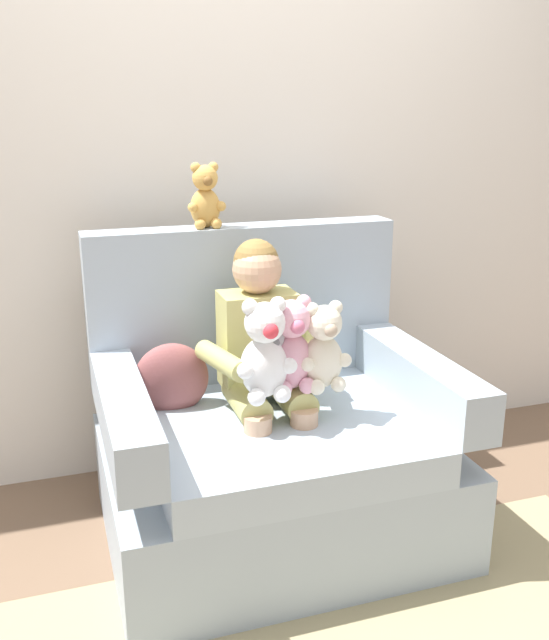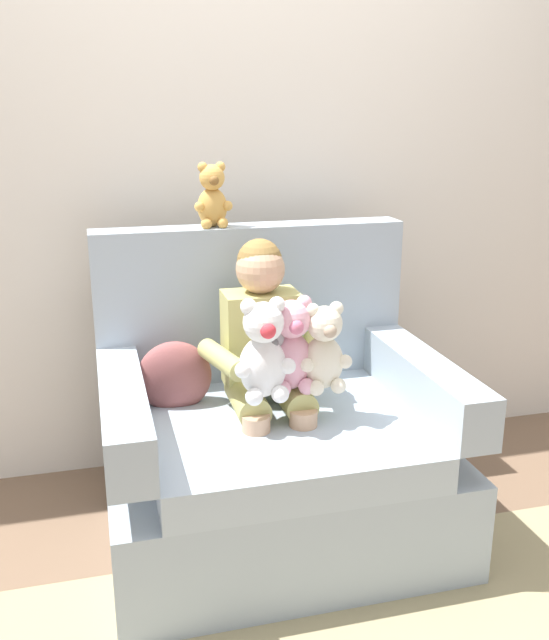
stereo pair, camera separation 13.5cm
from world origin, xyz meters
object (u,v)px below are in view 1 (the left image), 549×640
object	(u,v)px
throw_pillow	(172,379)
plush_white	(265,352)
seated_child	(263,349)
plush_grey	(270,358)
plush_pink	(291,347)
plush_honey_on_backrest	(205,198)
armchair	(271,445)
plush_cream	(324,349)

from	to	relation	value
throw_pillow	plush_white	bearing A→B (deg)	-47.77
seated_child	plush_grey	distance (m)	0.14
plush_white	throw_pillow	world-z (taller)	plush_white
plush_pink	plush_honey_on_backrest	xyz separation A→B (m)	(-0.17, 0.45, 0.44)
seated_child	throw_pillow	distance (m)	0.34
armchair	plush_grey	distance (m)	0.39
seated_child	plush_white	world-z (taller)	seated_child
armchair	seated_child	xyz separation A→B (m)	(-0.02, 0.03, 0.36)
armchair	seated_child	size ratio (longest dim) A/B	1.42
plush_cream	plush_white	size ratio (longest dim) A/B	0.89
armchair	throw_pillow	world-z (taller)	armchair
armchair	plush_pink	bearing A→B (deg)	-75.16
plush_grey	throw_pillow	xyz separation A→B (m)	(-0.28, 0.23, -0.12)
plush_grey	throw_pillow	size ratio (longest dim) A/B	0.96
throw_pillow	plush_pink	bearing A→B (deg)	-33.79
armchair	plush_cream	distance (m)	0.44
seated_child	plush_white	bearing A→B (deg)	-106.41
plush_pink	plush_honey_on_backrest	size ratio (longest dim) A/B	1.37
armchair	plush_cream	world-z (taller)	armchair
seated_child	plush_grey	world-z (taller)	seated_child
plush_pink	throw_pillow	distance (m)	0.46
armchair	plush_white	bearing A→B (deg)	-115.03
seated_child	plush_pink	world-z (taller)	seated_child
plush_cream	plush_white	world-z (taller)	plush_white
seated_child	plush_honey_on_backrest	xyz separation A→B (m)	(-0.12, 0.31, 0.48)
armchair	plush_honey_on_backrest	bearing A→B (deg)	112.50
armchair	seated_child	world-z (taller)	armchair
plush_cream	armchair	bearing A→B (deg)	130.67
armchair	plush_grey	size ratio (longest dim) A/B	4.69
plush_grey	plush_honey_on_backrest	xyz separation A→B (m)	(-0.10, 0.44, 0.47)
plush_pink	throw_pillow	world-z (taller)	plush_pink
plush_pink	plush_honey_on_backrest	bearing A→B (deg)	111.21
plush_pink	plush_cream	bearing A→B (deg)	-10.88
plush_white	plush_pink	bearing A→B (deg)	18.58
plush_cream	plush_pink	distance (m)	0.11
seated_child	plush_white	size ratio (longest dim) A/B	2.46
plush_pink	plush_grey	distance (m)	0.08
seated_child	plush_honey_on_backrest	bearing A→B (deg)	110.36
plush_cream	plush_grey	bearing A→B (deg)	166.59
plush_white	plush_honey_on_backrest	bearing A→B (deg)	94.69
seated_child	plush_honey_on_backrest	size ratio (longest dim) A/B	3.51
plush_pink	plush_white	bearing A→B (deg)	-157.81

